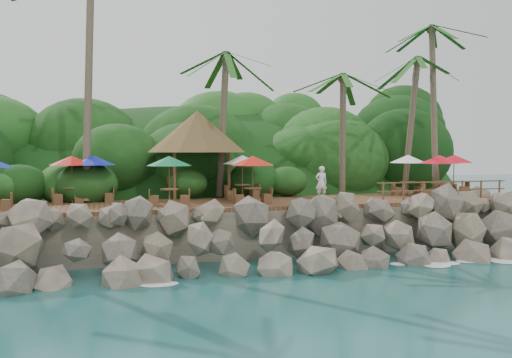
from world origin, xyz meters
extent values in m
plane|color=#19514F|center=(0.00, 0.00, 0.00)|extent=(140.00, 140.00, 0.00)
cube|color=gray|center=(0.00, 16.00, 1.05)|extent=(32.00, 25.20, 2.10)
ellipsoid|color=#143811|center=(0.00, 23.50, 0.00)|extent=(44.80, 28.00, 15.40)
cube|color=brown|center=(0.00, 6.00, 2.20)|extent=(26.00, 5.00, 0.20)
ellipsoid|color=white|center=(-9.00, 0.30, 0.03)|extent=(1.20, 0.80, 0.06)
ellipsoid|color=white|center=(-6.00, 0.30, 0.03)|extent=(1.20, 0.80, 0.06)
ellipsoid|color=white|center=(-3.00, 0.30, 0.03)|extent=(1.20, 0.80, 0.06)
ellipsoid|color=white|center=(0.00, 0.30, 0.03)|extent=(1.20, 0.80, 0.06)
ellipsoid|color=white|center=(3.00, 0.30, 0.03)|extent=(1.20, 0.80, 0.06)
ellipsoid|color=white|center=(6.00, 0.30, 0.03)|extent=(1.20, 0.80, 0.06)
ellipsoid|color=white|center=(9.00, 0.30, 0.03)|extent=(1.20, 0.80, 0.06)
cylinder|color=brown|center=(-7.78, 8.52, 9.09)|extent=(0.88, 2.49, 13.47)
cylinder|color=brown|center=(-0.98, 9.07, 6.11)|extent=(0.77, 1.05, 7.63)
ellipsoid|color=#23601E|center=(-0.98, 9.07, 9.92)|extent=(6.00, 6.00, 2.40)
cylinder|color=brown|center=(6.02, 9.06, 5.67)|extent=(0.77, 1.10, 6.74)
ellipsoid|color=#23601E|center=(6.02, 9.06, 9.04)|extent=(6.00, 6.00, 2.40)
cylinder|color=brown|center=(11.89, 8.95, 7.32)|extent=(0.87, 1.80, 9.99)
ellipsoid|color=#23601E|center=(11.89, 8.95, 12.34)|extent=(6.00, 6.00, 2.40)
cylinder|color=brown|center=(10.52, 9.21, 6.26)|extent=(0.51, 1.46, 7.90)
ellipsoid|color=#23601E|center=(10.52, 9.21, 10.22)|extent=(6.00, 6.00, 2.40)
cylinder|color=brown|center=(-3.74, 7.78, 3.50)|extent=(0.16, 0.16, 2.40)
cylinder|color=brown|center=(-0.94, 7.78, 3.50)|extent=(0.16, 0.16, 2.40)
cylinder|color=brown|center=(-3.74, 10.58, 3.50)|extent=(0.16, 0.16, 2.40)
cylinder|color=brown|center=(-0.94, 10.58, 3.50)|extent=(0.16, 0.16, 2.40)
cone|color=brown|center=(-2.34, 9.18, 5.80)|extent=(5.25, 5.25, 2.20)
cube|color=brown|center=(-11.11, 5.17, 2.53)|extent=(0.42, 0.42, 0.45)
cylinder|color=brown|center=(9.17, 7.27, 2.67)|extent=(0.08, 0.08, 0.73)
cylinder|color=brown|center=(9.17, 7.27, 3.04)|extent=(0.83, 0.83, 0.05)
cylinder|color=brown|center=(9.17, 7.27, 3.39)|extent=(0.05, 0.05, 2.17)
cone|color=white|center=(9.17, 7.27, 4.32)|extent=(2.07, 2.07, 0.44)
cube|color=brown|center=(8.48, 7.27, 2.53)|extent=(0.42, 0.42, 0.45)
cube|color=brown|center=(9.86, 7.26, 2.53)|extent=(0.42, 0.42, 0.45)
cylinder|color=brown|center=(11.79, 6.79, 2.67)|extent=(0.08, 0.08, 0.73)
cylinder|color=brown|center=(11.79, 6.79, 3.04)|extent=(0.83, 0.83, 0.05)
cylinder|color=brown|center=(11.79, 6.79, 3.39)|extent=(0.05, 0.05, 2.17)
cone|color=red|center=(11.79, 6.79, 4.32)|extent=(2.07, 2.07, 0.44)
cube|color=brown|center=(11.10, 6.80, 2.53)|extent=(0.42, 0.42, 0.45)
cube|color=brown|center=(12.48, 6.78, 2.53)|extent=(0.42, 0.42, 0.45)
cylinder|color=brown|center=(-4.30, 5.24, 2.67)|extent=(0.08, 0.08, 0.73)
cylinder|color=brown|center=(-4.30, 5.24, 3.04)|extent=(0.83, 0.83, 0.05)
cylinder|color=brown|center=(-4.30, 5.24, 3.39)|extent=(0.05, 0.05, 2.17)
cone|color=#0C6E3C|center=(-4.30, 5.24, 4.32)|extent=(2.07, 2.07, 0.44)
cube|color=brown|center=(-4.99, 5.30, 2.53)|extent=(0.45, 0.45, 0.45)
cube|color=brown|center=(-3.62, 5.17, 2.53)|extent=(0.45, 0.45, 0.45)
cylinder|color=brown|center=(9.95, 5.47, 2.67)|extent=(0.08, 0.08, 0.73)
cylinder|color=brown|center=(9.95, 5.47, 3.04)|extent=(0.83, 0.83, 0.05)
cylinder|color=brown|center=(9.95, 5.47, 3.39)|extent=(0.05, 0.05, 2.17)
cone|color=red|center=(9.95, 5.47, 4.32)|extent=(2.07, 2.07, 0.44)
cube|color=brown|center=(9.26, 5.54, 2.53)|extent=(0.45, 0.45, 0.45)
cube|color=brown|center=(10.64, 5.40, 2.53)|extent=(0.45, 0.45, 0.45)
cylinder|color=brown|center=(-0.32, 7.46, 2.67)|extent=(0.08, 0.08, 0.73)
cylinder|color=brown|center=(-0.32, 7.46, 3.04)|extent=(0.83, 0.83, 0.05)
cylinder|color=brown|center=(-0.32, 7.46, 3.39)|extent=(0.05, 0.05, 2.17)
cone|color=white|center=(-0.32, 7.46, 4.32)|extent=(2.07, 2.07, 0.44)
cube|color=brown|center=(-1.00, 7.36, 2.53)|extent=(0.47, 0.47, 0.45)
cube|color=brown|center=(0.37, 7.56, 2.53)|extent=(0.47, 0.47, 0.45)
cylinder|color=brown|center=(-0.47, 4.90, 2.67)|extent=(0.08, 0.08, 0.73)
cylinder|color=brown|center=(-0.47, 4.90, 3.04)|extent=(0.83, 0.83, 0.05)
cylinder|color=brown|center=(-0.47, 4.90, 3.39)|extent=(0.05, 0.05, 2.17)
cone|color=red|center=(-0.47, 4.90, 4.32)|extent=(2.07, 2.07, 0.44)
cube|color=brown|center=(-1.16, 4.86, 2.53)|extent=(0.44, 0.44, 0.45)
cube|color=brown|center=(0.22, 4.94, 2.53)|extent=(0.44, 0.44, 0.45)
cylinder|color=brown|center=(-7.62, 7.60, 2.67)|extent=(0.08, 0.08, 0.73)
cylinder|color=brown|center=(-7.62, 7.60, 3.04)|extent=(0.83, 0.83, 0.05)
cylinder|color=brown|center=(-7.62, 7.60, 3.39)|extent=(0.05, 0.05, 2.17)
cone|color=#0B179B|center=(-7.62, 7.60, 4.32)|extent=(2.07, 2.07, 0.44)
cube|color=brown|center=(-8.31, 7.55, 2.53)|extent=(0.44, 0.44, 0.45)
cube|color=brown|center=(-6.93, 7.65, 2.53)|extent=(0.44, 0.44, 0.45)
cylinder|color=brown|center=(-8.61, 7.59, 2.67)|extent=(0.08, 0.08, 0.73)
cylinder|color=brown|center=(-8.61, 7.59, 3.04)|extent=(0.83, 0.83, 0.05)
cylinder|color=brown|center=(-8.61, 7.59, 3.39)|extent=(0.05, 0.05, 2.17)
cone|color=red|center=(-8.61, 7.59, 4.32)|extent=(2.07, 2.07, 0.44)
cube|color=brown|center=(-9.27, 7.40, 2.53)|extent=(0.51, 0.51, 0.45)
cube|color=brown|center=(-7.94, 7.78, 2.53)|extent=(0.51, 0.51, 0.45)
cylinder|color=brown|center=(5.63, 3.65, 2.80)|extent=(0.10, 0.10, 1.00)
cylinder|color=brown|center=(6.73, 3.65, 2.80)|extent=(0.10, 0.10, 1.00)
cylinder|color=brown|center=(7.83, 3.65, 2.80)|extent=(0.10, 0.10, 1.00)
cylinder|color=brown|center=(8.93, 3.65, 2.80)|extent=(0.10, 0.10, 1.00)
cylinder|color=brown|center=(10.03, 3.65, 2.80)|extent=(0.10, 0.10, 1.00)
cylinder|color=brown|center=(11.13, 3.65, 2.80)|extent=(0.10, 0.10, 1.00)
cylinder|color=brown|center=(12.23, 3.65, 2.80)|extent=(0.10, 0.10, 1.00)
cube|color=brown|center=(8.93, 3.65, 3.25)|extent=(7.20, 0.06, 0.06)
cube|color=brown|center=(8.93, 3.65, 2.85)|extent=(7.20, 0.06, 0.06)
imported|color=white|center=(3.60, 6.37, 3.15)|extent=(0.64, 0.45, 1.69)
camera|label=1|loc=(-7.23, -19.39, 4.82)|focal=38.01mm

